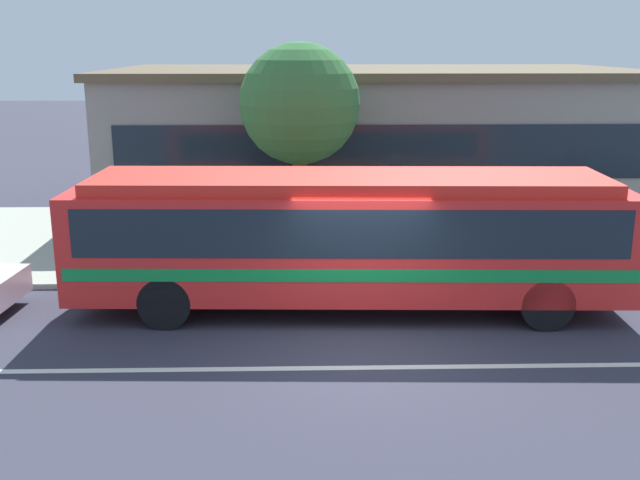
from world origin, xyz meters
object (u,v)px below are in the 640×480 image
Objects in this scene: pedestrian_standing_by_tree at (303,225)px; street_tree_near_stop at (300,105)px; transit_bus at (349,232)px; pedestrian_walking_along_curb at (425,221)px; bus_stop_sign at (583,209)px; pedestrian_waiting_near_sign at (419,216)px.

street_tree_near_stop reaches higher than pedestrian_standing_by_tree.
transit_bus is 5.20m from street_tree_near_stop.
pedestrian_walking_along_curb is 0.72× the size of bus_stop_sign.
pedestrian_walking_along_curb is at bearing -81.55° from pedestrian_waiting_near_sign.
pedestrian_waiting_near_sign is at bearing 61.08° from transit_bus.
transit_bus is 4.75× the size of bus_stop_sign.
pedestrian_standing_by_tree is (-2.82, -0.95, 0.01)m from pedestrian_waiting_near_sign.
bus_stop_sign is at bearing -18.97° from pedestrian_walking_along_curb.
street_tree_near_stop is at bearing 101.66° from transit_bus.
pedestrian_waiting_near_sign is (1.93, 3.50, -0.48)m from transit_bus.
transit_bus is 4.02m from pedestrian_waiting_near_sign.
pedestrian_waiting_near_sign is 2.98m from pedestrian_standing_by_tree.
street_tree_near_stop reaches higher than transit_bus.
pedestrian_walking_along_curb is at bearing 56.67° from transit_bus.
pedestrian_walking_along_curb is 0.97× the size of pedestrian_standing_by_tree.
bus_stop_sign is 0.45× the size of street_tree_near_stop.
transit_bus is 3.67m from pedestrian_walking_along_curb.
pedestrian_walking_along_curb is at bearing 161.03° from bus_stop_sign.
pedestrian_waiting_near_sign is at bearing -21.86° from street_tree_near_stop.
bus_stop_sign reaches higher than pedestrian_waiting_near_sign.
pedestrian_standing_by_tree is 6.28m from bus_stop_sign.
bus_stop_sign is (3.34, -1.15, 0.50)m from pedestrian_walking_along_curb.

